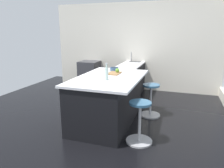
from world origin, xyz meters
TOP-DOWN VIEW (x-y plane):
  - ground_plane at (0.00, 0.00)m, footprint 6.79×6.79m
  - interior_partition_left at (-2.61, 0.00)m, footprint 0.12×5.16m
  - sink_cabinet at (-2.27, 0.08)m, footprint 2.21×0.60m
  - oven_range at (-2.26, -1.37)m, footprint 0.60×0.61m
  - kitchen_island at (0.11, 0.10)m, footprint 1.89×1.20m
  - stool_by_window at (-0.49, 0.88)m, footprint 0.44×0.44m
  - stool_middle at (0.70, 0.88)m, footprint 0.44×0.44m
  - cutting_board at (-0.20, 0.14)m, footprint 0.36×0.24m
  - apple_green at (-0.27, 0.19)m, footprint 0.08×0.08m
  - water_bottle at (0.39, 0.20)m, footprint 0.06×0.06m
  - fruit_bowl at (-0.54, 0.04)m, footprint 0.19×0.19m

SIDE VIEW (x-z plane):
  - ground_plane at x=0.00m, z-range 0.00..0.00m
  - stool_by_window at x=-0.49m, z-range -0.02..0.69m
  - stool_middle at x=0.70m, z-range -0.02..0.69m
  - oven_range at x=-2.26m, z-range 0.00..0.86m
  - sink_cabinet at x=-2.27m, z-range -0.13..1.04m
  - kitchen_island at x=0.11m, z-range 0.00..0.95m
  - cutting_board at x=-0.20m, z-range 0.95..0.97m
  - fruit_bowl at x=-0.54m, z-range 0.95..1.02m
  - apple_green at x=-0.27m, z-range 0.97..1.05m
  - water_bottle at x=0.39m, z-range 0.91..1.22m
  - interior_partition_left at x=-2.61m, z-range 0.00..2.64m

